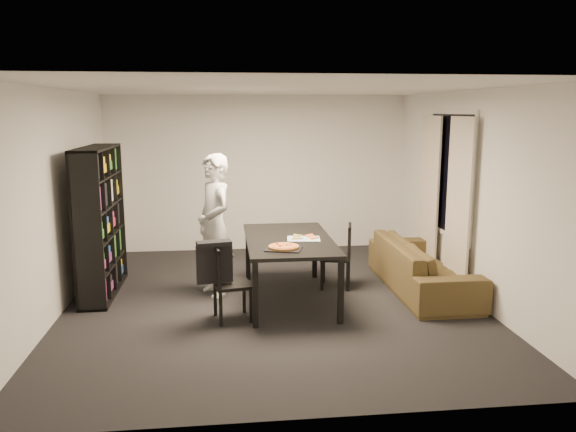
{
  "coord_description": "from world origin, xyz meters",
  "views": [
    {
      "loc": [
        -0.57,
        -6.68,
        2.35
      ],
      "look_at": [
        0.22,
        0.16,
        1.05
      ],
      "focal_mm": 35.0,
      "sensor_mm": 36.0,
      "label": 1
    }
  ],
  "objects": [
    {
      "name": "chair_right",
      "position": [
        0.98,
        0.47,
        0.49
      ],
      "size": [
        0.48,
        0.48,
        0.86
      ],
      "rotation": [
        0.0,
        0.0,
        -1.81
      ],
      "color": "black",
      "rests_on": "room"
    },
    {
      "name": "bookshelf",
      "position": [
        -2.16,
        0.6,
        0.95
      ],
      "size": [
        0.35,
        1.5,
        1.9
      ],
      "primitive_type": "cube",
      "color": "black",
      "rests_on": "room"
    },
    {
      "name": "sofa",
      "position": [
        2.02,
        0.24,
        0.33
      ],
      "size": [
        0.87,
        2.23,
        0.65
      ],
      "primitive_type": "imported",
      "rotation": [
        0.0,
        0.0,
        1.57
      ],
      "color": "#41381A",
      "rests_on": "room"
    },
    {
      "name": "pepperoni_pizza",
      "position": [
        0.1,
        -0.48,
        0.81
      ],
      "size": [
        0.35,
        0.35,
        0.03
      ],
      "rotation": [
        0.0,
        0.0,
        -0.24
      ],
      "color": "#AC6C32",
      "rests_on": "dining_table"
    },
    {
      "name": "curtain_right",
      "position": [
        2.4,
        1.12,
        1.15
      ],
      "size": [
        0.03,
        0.7,
        2.25
      ],
      "primitive_type": "cube",
      "color": "beige",
      "rests_on": "room"
    },
    {
      "name": "person",
      "position": [
        -0.7,
        0.37,
        0.91
      ],
      "size": [
        0.67,
        0.78,
        1.82
      ],
      "primitive_type": "imported",
      "rotation": [
        0.0,
        0.0,
        -1.15
      ],
      "color": "silver",
      "rests_on": "room"
    },
    {
      "name": "baking_tray",
      "position": [
        0.09,
        -0.49,
        0.79
      ],
      "size": [
        0.47,
        0.42,
        0.01
      ],
      "primitive_type": "cube",
      "rotation": [
        0.0,
        0.0,
        -0.29
      ],
      "color": "black",
      "rests_on": "dining_table"
    },
    {
      "name": "kitchen_towel",
      "position": [
        0.39,
        -0.02,
        0.79
      ],
      "size": [
        0.43,
        0.34,
        0.01
      ],
      "primitive_type": "cube",
      "rotation": [
        0.0,
        0.0,
        -0.12
      ],
      "color": "silver",
      "rests_on": "dining_table"
    },
    {
      "name": "room",
      "position": [
        0.0,
        0.0,
        1.3
      ],
      "size": [
        5.01,
        5.51,
        2.61
      ],
      "color": "black",
      "rests_on": "ground"
    },
    {
      "name": "draped_jacket",
      "position": [
        -0.69,
        -0.6,
        0.71
      ],
      "size": [
        0.41,
        0.24,
        0.48
      ],
      "rotation": [
        0.0,
        0.0,
        1.76
      ],
      "color": "black",
      "rests_on": "chair_left"
    },
    {
      "name": "chair_left",
      "position": [
        -0.58,
        -0.57,
        0.49
      ],
      "size": [
        0.47,
        0.47,
        0.86
      ],
      "rotation": [
        0.0,
        0.0,
        1.76
      ],
      "color": "black",
      "rests_on": "room"
    },
    {
      "name": "pizza_slices",
      "position": [
        0.41,
        0.06,
        0.8
      ],
      "size": [
        0.43,
        0.39,
        0.01
      ],
      "primitive_type": null,
      "rotation": [
        0.0,
        0.0,
        0.24
      ],
      "color": "#E49A47",
      "rests_on": "dining_table"
    },
    {
      "name": "dining_table",
      "position": [
        0.22,
        0.06,
        0.72
      ],
      "size": [
        1.05,
        1.89,
        0.79
      ],
      "color": "black",
      "rests_on": "room"
    },
    {
      "name": "window_frame",
      "position": [
        2.48,
        0.6,
        1.5
      ],
      "size": [
        0.03,
        1.52,
        1.72
      ],
      "primitive_type": "cube",
      "color": "white",
      "rests_on": "room"
    },
    {
      "name": "curtain_left",
      "position": [
        2.4,
        0.08,
        1.15
      ],
      "size": [
        0.03,
        0.7,
        2.25
      ],
      "primitive_type": "cube",
      "color": "beige",
      "rests_on": "room"
    },
    {
      "name": "window_pane",
      "position": [
        2.48,
        0.6,
        1.5
      ],
      "size": [
        0.02,
        1.4,
        1.6
      ],
      "primitive_type": "cube",
      "color": "black",
      "rests_on": "room"
    }
  ]
}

